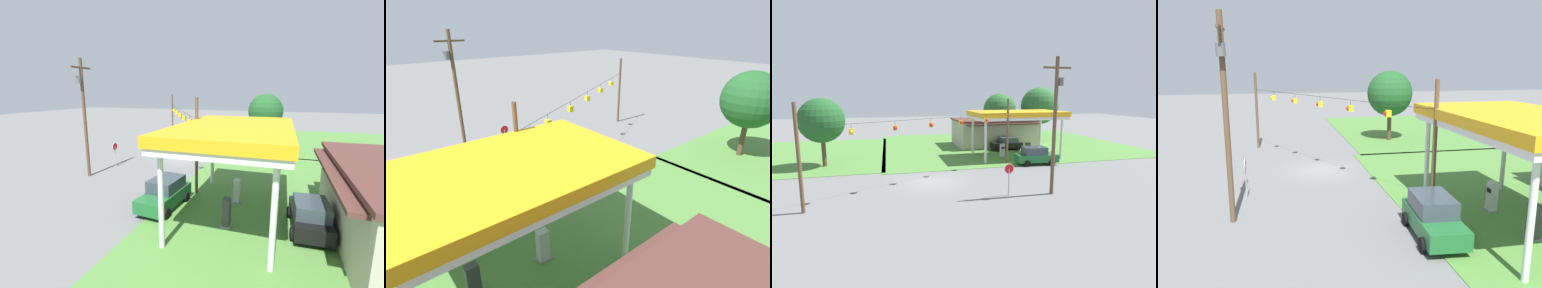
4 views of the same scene
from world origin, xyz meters
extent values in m
plane|color=slate|center=(0.00, 0.00, 0.00)|extent=(160.00, 160.00, 0.00)
cube|color=silver|center=(11.58, 8.17, 4.93)|extent=(10.68, 6.33, 0.35)
cube|color=orange|center=(11.58, 8.17, 5.38)|extent=(10.88, 6.53, 0.55)
cylinder|color=silver|center=(6.85, 5.60, 2.38)|extent=(0.28, 0.28, 4.76)
cylinder|color=silver|center=(6.85, 10.74, 2.38)|extent=(0.28, 0.28, 4.76)
cube|color=gray|center=(9.87, 8.17, 0.06)|extent=(0.71, 0.56, 0.12)
cube|color=silver|center=(9.87, 8.17, 0.91)|extent=(0.55, 0.40, 1.58)
cube|color=black|center=(9.87, 7.96, 1.23)|extent=(0.39, 0.03, 0.24)
cube|color=#333338|center=(13.30, 8.17, 0.91)|extent=(0.55, 0.40, 1.58)
cube|color=black|center=(13.30, 7.96, 1.23)|extent=(0.39, 0.03, 0.24)
cube|color=#1E602D|center=(12.17, 3.78, 0.75)|extent=(4.65, 2.21, 0.82)
cube|color=#333D47|center=(11.90, 3.80, 1.56)|extent=(2.61, 1.90, 0.80)
cylinder|color=black|center=(13.65, 4.61, 0.34)|extent=(0.70, 0.27, 0.68)
cylinder|color=black|center=(13.49, 2.72, 0.34)|extent=(0.70, 0.27, 0.68)
cylinder|color=black|center=(10.85, 4.83, 0.34)|extent=(0.70, 0.27, 0.68)
cylinder|color=black|center=(10.70, 2.95, 0.34)|extent=(0.70, 0.27, 0.68)
cylinder|color=#99999E|center=(5.14, -5.13, 1.05)|extent=(0.08, 0.08, 2.10)
cylinder|color=white|center=(5.14, -5.13, 2.10)|extent=(0.80, 0.03, 0.80)
cylinder|color=red|center=(5.14, -5.13, 2.10)|extent=(0.70, 0.03, 0.70)
cylinder|color=brown|center=(8.53, -5.58, 5.19)|extent=(0.28, 0.28, 10.37)
cube|color=brown|center=(8.53, -5.58, 9.57)|extent=(2.20, 0.14, 0.14)
cylinder|color=#59595B|center=(8.88, -5.58, 8.57)|extent=(0.44, 0.44, 0.60)
cylinder|color=brown|center=(-9.18, -5.00, 3.60)|extent=(0.24, 0.24, 7.19)
cylinder|color=brown|center=(9.18, 5.00, 3.60)|extent=(0.24, 0.24, 7.19)
cylinder|color=black|center=(0.00, 0.00, 5.61)|extent=(18.37, 10.02, 0.02)
cylinder|color=black|center=(-6.12, -3.33, 5.43)|extent=(0.02, 0.02, 0.35)
cube|color=yellow|center=(-6.12, -3.33, 5.06)|extent=(0.32, 0.32, 0.40)
sphere|color=yellow|center=(-6.12, -3.50, 5.06)|extent=(0.28, 0.28, 0.28)
cylinder|color=black|center=(-3.06, -1.67, 5.43)|extent=(0.02, 0.02, 0.35)
cube|color=yellow|center=(-3.06, -1.67, 5.06)|extent=(0.32, 0.32, 0.40)
sphere|color=red|center=(-3.06, -1.84, 5.06)|extent=(0.28, 0.28, 0.28)
cylinder|color=black|center=(0.00, 0.00, 5.43)|extent=(0.02, 0.02, 0.35)
cube|color=yellow|center=(0.00, 0.00, 5.06)|extent=(0.32, 0.32, 0.40)
sphere|color=red|center=(0.00, -0.17, 5.06)|extent=(0.28, 0.28, 0.28)
cylinder|color=black|center=(3.06, 1.67, 5.43)|extent=(0.02, 0.02, 0.35)
cube|color=yellow|center=(3.06, 1.67, 5.06)|extent=(0.32, 0.32, 0.40)
sphere|color=red|center=(3.06, 1.50, 5.06)|extent=(0.28, 0.28, 0.28)
cylinder|color=black|center=(6.12, 3.33, 5.43)|extent=(0.02, 0.02, 0.35)
cube|color=yellow|center=(6.12, 3.33, 5.06)|extent=(0.32, 0.32, 0.40)
sphere|color=red|center=(6.12, 3.16, 5.06)|extent=(0.28, 0.28, 0.28)
cylinder|color=#4C3828|center=(-10.34, 8.52, 1.53)|extent=(0.44, 0.44, 3.07)
sphere|color=#1E5123|center=(-10.34, 8.52, 4.95)|extent=(4.71, 4.71, 4.71)
camera|label=1|loc=(26.62, 10.81, 7.55)|focal=24.00mm
camera|label=2|loc=(15.85, 18.12, 10.78)|focal=28.00mm
camera|label=3|loc=(-3.61, -25.58, 7.63)|focal=28.00mm
camera|label=4|loc=(27.33, -3.19, 7.90)|focal=35.00mm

